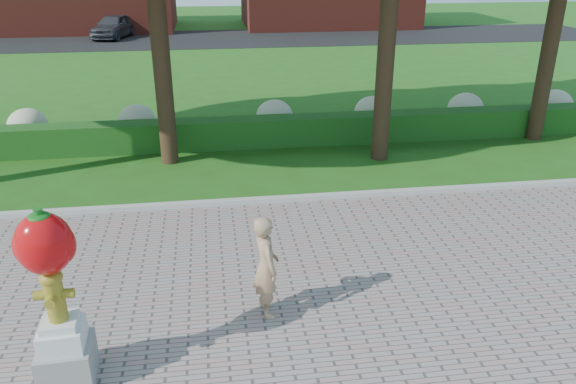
% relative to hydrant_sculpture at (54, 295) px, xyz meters
% --- Properties ---
extents(ground, '(100.00, 100.00, 0.00)m').
position_rel_hydrant_sculpture_xyz_m(ground, '(2.87, 2.10, -1.32)').
color(ground, '#235415').
rests_on(ground, ground).
extents(curb, '(40.00, 0.18, 0.15)m').
position_rel_hydrant_sculpture_xyz_m(curb, '(2.87, 5.10, -1.24)').
color(curb, '#ADADA5').
rests_on(curb, ground).
extents(lawn_hedge, '(24.00, 0.70, 0.80)m').
position_rel_hydrant_sculpture_xyz_m(lawn_hedge, '(2.87, 9.10, -0.92)').
color(lawn_hedge, '#174614').
rests_on(lawn_hedge, ground).
extents(hydrangea_row, '(20.10, 1.10, 0.99)m').
position_rel_hydrant_sculpture_xyz_m(hydrangea_row, '(3.44, 10.10, -0.77)').
color(hydrangea_row, beige).
rests_on(hydrangea_row, ground).
extents(street, '(50.00, 8.00, 0.02)m').
position_rel_hydrant_sculpture_xyz_m(street, '(2.87, 30.10, -1.31)').
color(street, black).
rests_on(street, ground).
extents(hydrant_sculpture, '(0.70, 0.68, 2.41)m').
position_rel_hydrant_sculpture_xyz_m(hydrant_sculpture, '(0.00, 0.00, 0.00)').
color(hydrant_sculpture, gray).
rests_on(hydrant_sculpture, walkway).
extents(woman, '(0.49, 0.65, 1.62)m').
position_rel_hydrant_sculpture_xyz_m(woman, '(2.66, 1.07, -0.47)').
color(woman, tan).
rests_on(woman, walkway).
extents(parked_car, '(2.75, 4.51, 1.43)m').
position_rel_hydrant_sculpture_xyz_m(parked_car, '(-3.65, 31.25, -0.58)').
color(parked_car, '#3E3F45').
rests_on(parked_car, street).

